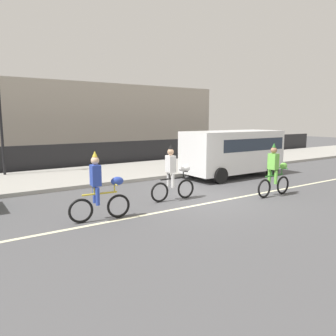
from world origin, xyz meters
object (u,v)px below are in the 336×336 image
(parade_cyclist_cobalt, at_px, (100,190))
(parade_cyclist_zebra, at_px, (173,176))
(parked_van_white, at_px, (234,150))
(parade_cyclist_lime, at_px, (275,173))

(parade_cyclist_cobalt, distance_m, parade_cyclist_zebra, 3.02)
(parade_cyclist_cobalt, height_order, parked_van_white, parked_van_white)
(parked_van_white, bearing_deg, parade_cyclist_cobalt, -159.83)
(parade_cyclist_cobalt, bearing_deg, parade_cyclist_zebra, 13.95)
(parade_cyclist_zebra, distance_m, parade_cyclist_lime, 3.69)
(parade_cyclist_zebra, xyz_separation_m, parked_van_white, (5.06, 2.21, 0.44))
(parade_cyclist_cobalt, height_order, parade_cyclist_lime, same)
(parade_cyclist_cobalt, distance_m, parade_cyclist_lime, 6.35)
(parade_cyclist_lime, distance_m, parked_van_white, 4.11)
(parade_cyclist_cobalt, relative_size, parked_van_white, 0.38)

